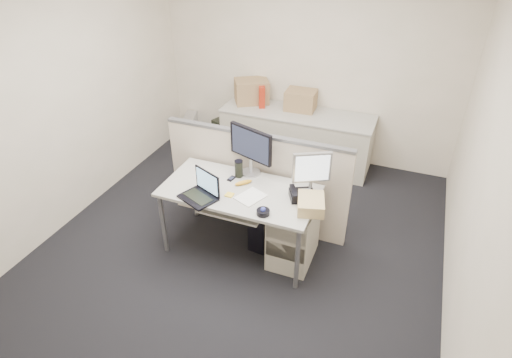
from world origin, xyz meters
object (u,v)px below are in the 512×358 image
at_px(laptop, 197,188).
at_px(desk, 240,195).
at_px(desk_phone, 302,195).
at_px(monitor_main, 251,151).

bearing_deg(laptop, desk, 66.56).
bearing_deg(laptop, desk_phone, 45.33).
bearing_deg(desk_phone, laptop, 174.92).
bearing_deg(monitor_main, desk_phone, -1.99).
height_order(laptop, desk_phone, laptop).
bearing_deg(monitor_main, desk, -68.85).
relative_size(monitor_main, laptop, 1.52).
distance_m(desk, laptop, 0.45).
distance_m(laptop, desk_phone, 0.97).
relative_size(desk, laptop, 4.51).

